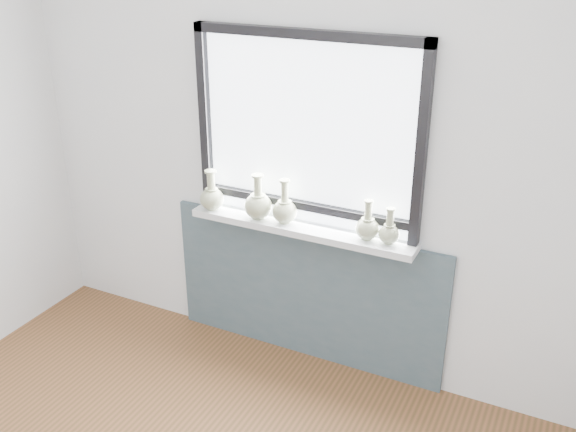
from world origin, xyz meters
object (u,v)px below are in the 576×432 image
at_px(vase_e, 389,232).
at_px(vase_c, 285,209).
at_px(windowsill, 301,228).
at_px(vase_d, 367,227).
at_px(vase_a, 212,197).
at_px(vase_b, 258,204).

bearing_deg(vase_e, vase_c, -179.51).
distance_m(windowsill, vase_d, 0.40).
distance_m(vase_a, vase_b, 0.30).
distance_m(windowsill, vase_b, 0.28).
bearing_deg(windowsill, vase_b, -176.08).
relative_size(windowsill, vase_b, 5.04).
bearing_deg(windowsill, vase_d, 0.04).
distance_m(windowsill, vase_a, 0.57).
bearing_deg(vase_d, vase_b, -178.41).
relative_size(vase_a, vase_e, 1.21).
bearing_deg(vase_e, vase_d, -179.11).
height_order(vase_a, vase_b, vase_b).
relative_size(vase_b, vase_e, 1.32).
bearing_deg(vase_c, windowsill, 1.81).
relative_size(vase_c, vase_d, 1.15).
height_order(vase_a, vase_d, vase_a).
xyz_separation_m(vase_b, vase_d, (0.65, 0.02, -0.01)).
bearing_deg(vase_b, vase_e, 1.48).
bearing_deg(windowsill, vase_c, -178.19).
height_order(windowsill, vase_e, vase_e).
xyz_separation_m(vase_a, vase_b, (0.30, 0.01, 0.01)).
bearing_deg(vase_e, vase_a, -178.49).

